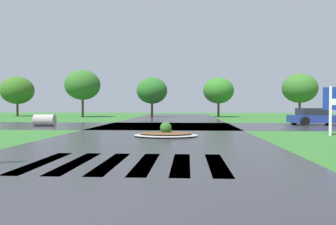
{
  "coord_description": "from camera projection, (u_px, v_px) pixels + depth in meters",
  "views": [
    {
      "loc": [
        1.52,
        -3.85,
        1.48
      ],
      "look_at": [
        0.63,
        10.66,
        1.16
      ],
      "focal_mm": 34.94,
      "sensor_mm": 36.0,
      "label": 1
    }
  ],
  "objects": [
    {
      "name": "background_treeline",
      "position": [
        142.0,
        89.0,
        41.17
      ],
      "size": [
        40.67,
        6.58,
        5.89
      ],
      "color": "#4C3823",
      "rests_on": "ground"
    },
    {
      "name": "drainage_pipe_stack",
      "position": [
        45.0,
        120.0,
        23.22
      ],
      "size": [
        1.47,
        0.9,
        0.83
      ],
      "color": "#9E9B93",
      "rests_on": "ground"
    },
    {
      "name": "crosswalk_stripes",
      "position": [
        128.0,
        163.0,
        8.31
      ],
      "size": [
        4.95,
        3.28,
        0.01
      ],
      "color": "white",
      "rests_on": "ground"
    },
    {
      "name": "asphalt_roadway",
      "position": [
        152.0,
        140.0,
        13.95
      ],
      "size": [
        9.55,
        80.0,
        0.01
      ],
      "primitive_type": "cube",
      "color": "#2B2B30",
      "rests_on": "ground"
    },
    {
      "name": "median_island",
      "position": [
        166.0,
        134.0,
        15.58
      ],
      "size": [
        3.07,
        2.39,
        0.68
      ],
      "color": "#9E9B93",
      "rests_on": "ground"
    },
    {
      "name": "asphalt_cross_road",
      "position": [
        167.0,
        126.0,
        23.33
      ],
      "size": [
        90.0,
        8.59,
        0.01
      ],
      "primitive_type": "cube",
      "color": "#2B2B30",
      "rests_on": "ground"
    },
    {
      "name": "car_dark_suv",
      "position": [
        316.0,
        117.0,
        24.74
      ],
      "size": [
        4.12,
        2.41,
        1.26
      ],
      "rotation": [
        0.0,
        0.0,
        0.09
      ],
      "color": "navy",
      "rests_on": "ground"
    }
  ]
}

